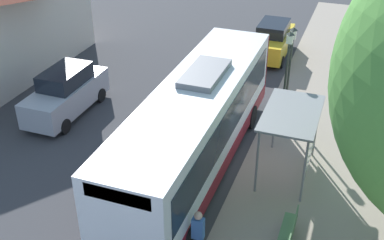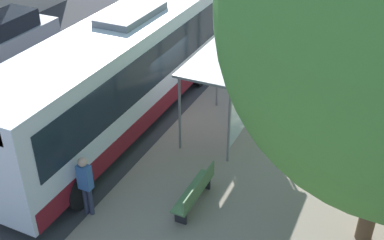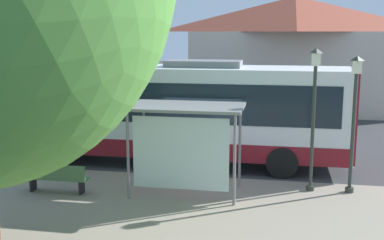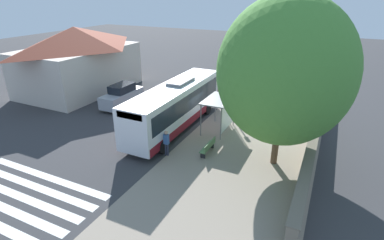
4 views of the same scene
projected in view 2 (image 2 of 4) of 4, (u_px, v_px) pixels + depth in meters
name	position (u px, v px, depth m)	size (l,w,h in m)	color
ground_plane	(180.00, 118.00, 16.47)	(120.00, 120.00, 0.00)	#353538
sidewalk_plaza	(310.00, 150.00, 14.85)	(9.00, 44.00, 0.02)	gray
bus	(121.00, 72.00, 15.25)	(2.61, 11.59, 3.63)	silver
bus_shelter	(229.00, 73.00, 14.58)	(1.87, 3.22, 2.56)	slate
pedestrian	(85.00, 182.00, 11.88)	(0.34, 0.23, 1.77)	#2D3347
bench	(195.00, 191.00, 12.43)	(0.40, 1.88, 0.88)	#4C7247
street_lamp_near	(239.00, 21.00, 17.50)	(0.28, 0.28, 4.14)	#2D332D
street_lamp_far	(248.00, 15.00, 18.42)	(0.28, 0.28, 3.94)	#2D332D
parked_car_far_lane	(8.00, 41.00, 19.69)	(1.82, 4.60, 2.09)	#9EA0A8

